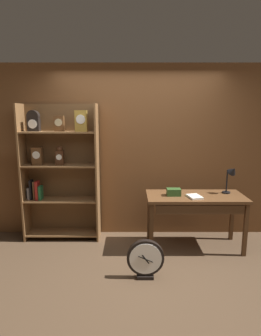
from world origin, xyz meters
TOP-DOWN VIEW (x-y plane):
  - ground_plane at (0.00, 0.00)m, footprint 10.00×10.00m
  - back_wood_panel at (0.00, 1.36)m, footprint 4.80×0.05m
  - bookshelf at (-1.18, 1.17)m, footprint 1.11×0.33m
  - workbench at (0.79, 0.80)m, footprint 1.34×0.60m
  - desk_lamp at (1.29, 0.89)m, footprint 0.20×0.20m
  - toolbox_small at (0.48, 0.81)m, footprint 0.19×0.13m
  - open_repair_manual at (0.75, 0.72)m, footprint 0.20×0.25m
  - round_clock_large at (0.06, 0.05)m, footprint 0.43×0.11m

SIDE VIEW (x-z plane):
  - ground_plane at x=0.00m, z-range 0.00..0.00m
  - round_clock_large at x=0.06m, z-range 0.00..0.47m
  - workbench at x=0.79m, z-range 0.29..1.06m
  - open_repair_manual at x=0.75m, z-range 0.77..0.79m
  - toolbox_small at x=0.48m, z-range 0.77..0.86m
  - desk_lamp at x=1.29m, z-range 0.84..1.25m
  - bookshelf at x=-1.18m, z-range 0.06..2.07m
  - back_wood_panel at x=0.00m, z-range 0.00..2.60m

